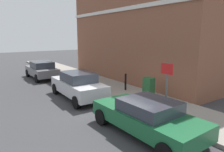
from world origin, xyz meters
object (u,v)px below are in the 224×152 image
Objects in this scene: car_grey at (42,70)px; bollard_near_cabinet at (126,81)px; bollard_far_kerb at (94,80)px; car_green at (147,116)px; car_silver at (78,85)px; utility_cabinet at (149,89)px; street_sign at (167,82)px.

car_grey reaches higher than bollard_near_cabinet.
bollard_near_cabinet and bollard_far_kerb have the same top height.
car_green is 1.03× the size of car_silver.
car_silver is 3.04m from bollard_near_cabinet.
car_grey is 7.83m from bollard_near_cabinet.
bollard_far_kerb is at bearing 134.70° from bollard_near_cabinet.
car_green is 5.64m from bollard_near_cabinet.
utility_cabinet is at bearing -130.97° from car_silver.
car_green is 5.35m from car_silver.
car_grey is at bearing 1.43° from car_silver.
bollard_near_cabinet is 1.00× the size of bollard_far_kerb.
street_sign reaches higher than utility_cabinet.
car_green is at bearing -179.71° from car_grey.
car_green is 1.89× the size of street_sign.
car_green is 4.19× the size of bollard_far_kerb.
street_sign is (-1.33, -2.32, 0.98)m from utility_cabinet.
bollard_near_cabinet is (0.10, 2.12, 0.02)m from utility_cabinet.
car_green is at bearing -103.00° from bollard_far_kerb.
car_green and utility_cabinet have the same top height.
bollard_far_kerb is at bearing -164.93° from car_grey.
car_grey is 11.80m from street_sign.
street_sign reaches higher than bollard_far_kerb.
car_grey reaches higher than utility_cabinet.
car_grey is 3.77× the size of bollard_near_cabinet.
car_silver is (-0.11, 5.35, 0.09)m from car_green.
utility_cabinet is (2.93, -9.33, -0.05)m from car_grey.
utility_cabinet is 0.50× the size of street_sign.
car_silver is 3.67× the size of utility_cabinet.
utility_cabinet reaches higher than bollard_far_kerb.
street_sign is (0.00, -5.89, 0.96)m from bollard_far_kerb.
bollard_far_kerb is at bearing -57.78° from car_silver.
car_grey reaches higher than car_green.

